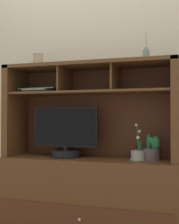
{
  "coord_description": "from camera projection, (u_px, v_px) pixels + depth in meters",
  "views": [
    {
      "loc": [
        0.83,
        -2.62,
        0.96
      ],
      "look_at": [
        0.0,
        0.0,
        0.99
      ],
      "focal_mm": 49.8,
      "sensor_mm": 36.0,
      "label": 1
    }
  ],
  "objects": [
    {
      "name": "tv_monitor",
      "position": [
        66.0,
        137.0,
        2.78
      ],
      "size": [
        0.6,
        0.26,
        0.45
      ],
      "color": "black",
      "rests_on": "media_console"
    },
    {
      "name": "diffuser_bottle",
      "position": [
        146.0,
        55.0,
        2.61
      ],
      "size": [
        0.06,
        0.06,
        0.24
      ],
      "color": "slate",
      "rests_on": "media_console"
    },
    {
      "name": "magazine_stack_left",
      "position": [
        41.0,
        91.0,
        2.9
      ],
      "size": [
        0.4,
        0.3,
        0.04
      ],
      "color": "#2D2E43",
      "rests_on": "media_console"
    },
    {
      "name": "potted_fern",
      "position": [
        152.0,
        150.0,
        2.59
      ],
      "size": [
        0.16,
        0.16,
        0.22
      ],
      "color": "#52434A",
      "rests_on": "media_console"
    },
    {
      "name": "ceramic_vase",
      "position": [
        38.0,
        60.0,
        2.89
      ],
      "size": [
        0.1,
        0.1,
        0.12
      ],
      "color": "tan",
      "rests_on": "media_console"
    },
    {
      "name": "media_console",
      "position": [
        90.0,
        175.0,
        2.75
      ],
      "size": [
        1.53,
        0.53,
        1.42
      ],
      "color": "#54321A",
      "rests_on": "ground"
    },
    {
      "name": "back_wall",
      "position": [
        98.0,
        71.0,
        3.02
      ],
      "size": [
        6.0,
        0.02,
        2.8
      ],
      "primitive_type": "cube",
      "color": "beige",
      "rests_on": "ground"
    },
    {
      "name": "potted_orchid",
      "position": [
        138.0,
        154.0,
        2.6
      ],
      "size": [
        0.13,
        0.13,
        0.3
      ],
      "color": "#949C90",
      "rests_on": "media_console"
    }
  ]
}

